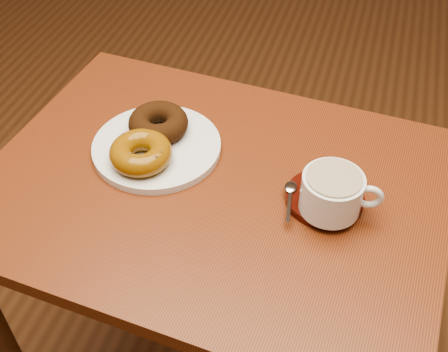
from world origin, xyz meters
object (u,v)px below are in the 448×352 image
(cafe_table, at_px, (214,227))
(saucer, at_px, (325,198))
(donut_plate, at_px, (157,147))
(coffee_cup, at_px, (333,193))

(cafe_table, height_order, saucer, saucer)
(cafe_table, relative_size, saucer, 6.42)
(donut_plate, bearing_deg, coffee_cup, -11.52)
(cafe_table, distance_m, saucer, 0.23)
(saucer, relative_size, coffee_cup, 1.00)
(cafe_table, height_order, coffee_cup, coffee_cup)
(donut_plate, bearing_deg, saucer, -7.52)
(cafe_table, relative_size, donut_plate, 3.56)
(coffee_cup, bearing_deg, donut_plate, 163.33)
(saucer, bearing_deg, donut_plate, 172.48)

